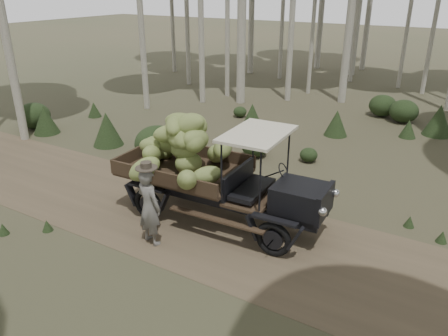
{
  "coord_description": "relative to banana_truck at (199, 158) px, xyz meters",
  "views": [
    {
      "loc": [
        4.22,
        -8.05,
        5.72
      ],
      "look_at": [
        -0.9,
        0.51,
        1.47
      ],
      "focal_mm": 35.0,
      "sensor_mm": 36.0,
      "label": 1
    }
  ],
  "objects": [
    {
      "name": "ground",
      "position": [
        1.61,
        -0.45,
        -1.62
      ],
      "size": [
        120.0,
        120.0,
        0.0
      ],
      "primitive_type": "plane",
      "color": "#473D2B",
      "rests_on": "ground"
    },
    {
      "name": "undergrowth",
      "position": [
        1.72,
        1.04,
        -1.09
      ],
      "size": [
        24.35,
        24.03,
        1.29
      ],
      "color": "#233319",
      "rests_on": "ground"
    },
    {
      "name": "farmer",
      "position": [
        -0.23,
        -1.75,
        -0.65
      ],
      "size": [
        0.77,
        0.6,
        2.06
      ],
      "rotation": [
        0.0,
        0.0,
        2.93
      ],
      "color": "#5F5C57",
      "rests_on": "ground"
    },
    {
      "name": "dirt_track",
      "position": [
        1.61,
        -0.45,
        -1.62
      ],
      "size": [
        70.0,
        4.0,
        0.01
      ],
      "primitive_type": "cube",
      "color": "brown",
      "rests_on": "ground"
    },
    {
      "name": "banana_truck",
      "position": [
        0.0,
        0.0,
        0.0
      ],
      "size": [
        5.77,
        2.84,
        2.85
      ],
      "rotation": [
        0.0,
        0.0,
        0.04
      ],
      "color": "black",
      "rests_on": "ground"
    }
  ]
}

